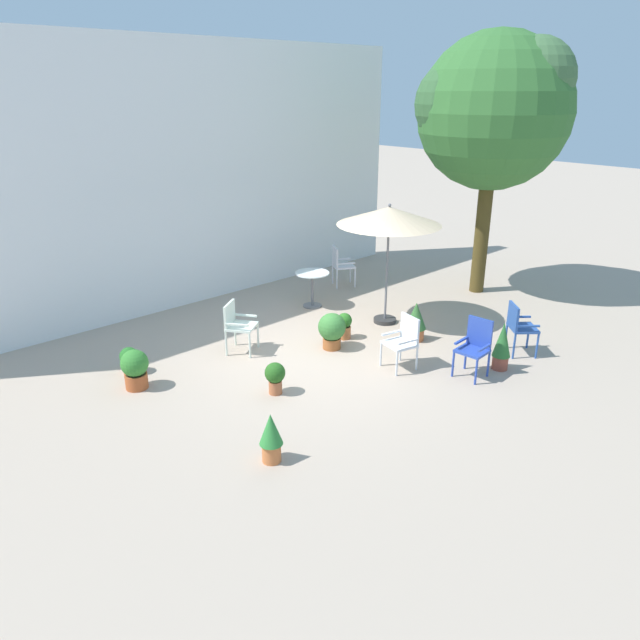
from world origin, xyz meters
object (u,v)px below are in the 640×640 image
(patio_chair_0, at_px, (237,323))
(patio_chair_1, at_px, (519,325))
(potted_plant_2, at_px, (135,368))
(potted_plant_7, at_px, (275,376))
(potted_plant_3, at_px, (416,320))
(potted_plant_6, at_px, (332,329))
(patio_chair_4, at_px, (403,339))
(cafe_table_0, at_px, (312,283))
(patio_chair_3, at_px, (340,263))
(potted_plant_5, at_px, (271,436))
(patio_umbrella_0, at_px, (389,217))
(shade_tree, at_px, (494,111))
(potted_plant_1, at_px, (129,359))
(potted_plant_0, at_px, (502,345))
(patio_chair_2, at_px, (475,344))
(potted_plant_4, at_px, (344,325))

(patio_chair_0, height_order, patio_chair_1, patio_chair_1)
(patio_chair_0, relative_size, potted_plant_2, 1.40)
(potted_plant_7, bearing_deg, potted_plant_3, -2.54)
(potted_plant_6, height_order, potted_plant_7, potted_plant_6)
(patio_chair_0, height_order, patio_chair_4, patio_chair_0)
(potted_plant_7, bearing_deg, cafe_table_0, 39.53)
(patio_chair_3, distance_m, potted_plant_5, 7.03)
(cafe_table_0, bearing_deg, patio_umbrella_0, -74.64)
(shade_tree, xyz_separation_m, patio_chair_1, (-2.46, -2.42, -3.31))
(potted_plant_3, height_order, potted_plant_5, potted_plant_3)
(patio_umbrella_0, height_order, patio_chair_0, patio_umbrella_0)
(patio_chair_4, relative_size, potted_plant_1, 2.00)
(potted_plant_2, bearing_deg, patio_chair_1, -31.23)
(patio_chair_4, distance_m, potted_plant_6, 1.38)
(patio_umbrella_0, bearing_deg, cafe_table_0, 105.36)
(patio_chair_4, height_order, potted_plant_2, patio_chair_4)
(patio_chair_1, bearing_deg, patio_chair_3, 85.14)
(potted_plant_0, xyz_separation_m, potted_plant_3, (-0.07, 1.71, -0.04))
(patio_chair_3, relative_size, potted_plant_1, 2.11)
(potted_plant_6, distance_m, potted_plant_7, 1.88)
(cafe_table_0, xyz_separation_m, potted_plant_0, (0.26, -4.29, -0.09))
(cafe_table_0, xyz_separation_m, potted_plant_6, (-1.19, -1.82, -0.16))
(shade_tree, height_order, potted_plant_2, shade_tree)
(patio_chair_4, xyz_separation_m, potted_plant_7, (-2.11, 0.71, -0.22))
(patio_umbrella_0, distance_m, potted_plant_2, 5.22)
(patio_umbrella_0, distance_m, potted_plant_5, 5.30)
(potted_plant_6, bearing_deg, patio_chair_2, -67.66)
(cafe_table_0, bearing_deg, potted_plant_4, -113.09)
(cafe_table_0, relative_size, potted_plant_7, 1.49)
(patio_chair_3, height_order, potted_plant_1, patio_chair_3)
(shade_tree, bearing_deg, potted_plant_6, -178.80)
(patio_umbrella_0, relative_size, potted_plant_3, 3.23)
(potted_plant_0, xyz_separation_m, potted_plant_2, (-4.67, 3.43, -0.09))
(cafe_table_0, xyz_separation_m, potted_plant_2, (-4.41, -0.86, -0.18))
(potted_plant_2, distance_m, potted_plant_7, 2.15)
(patio_chair_3, xyz_separation_m, potted_plant_1, (-5.65, -0.90, -0.29))
(potted_plant_5, bearing_deg, patio_umbrella_0, 25.28)
(potted_plant_1, bearing_deg, patio_chair_0, -15.40)
(patio_chair_1, relative_size, potted_plant_6, 1.38)
(patio_chair_2, distance_m, patio_chair_4, 1.13)
(patio_chair_0, height_order, potted_plant_3, patio_chair_0)
(potted_plant_5, bearing_deg, potted_plant_2, 96.30)
(patio_chair_2, bearing_deg, patio_chair_1, -1.70)
(patio_umbrella_0, bearing_deg, patio_chair_1, -77.43)
(potted_plant_1, bearing_deg, cafe_table_0, 4.15)
(patio_chair_3, relative_size, potted_plant_5, 1.40)
(potted_plant_4, bearing_deg, patio_chair_2, -79.47)
(patio_umbrella_0, height_order, patio_chair_3, patio_umbrella_0)
(patio_chair_2, bearing_deg, potted_plant_1, 136.42)
(potted_plant_4, xyz_separation_m, potted_plant_6, (-0.48, -0.17, 0.10))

